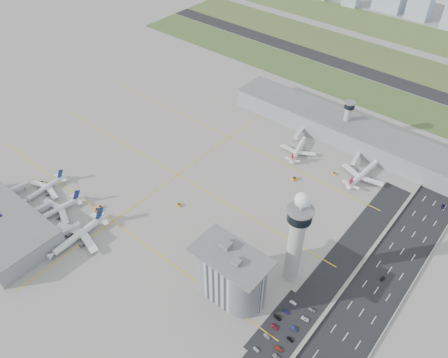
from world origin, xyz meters
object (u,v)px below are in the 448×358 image
Objects in this scene: car_lot_2 at (275,327)px; car_lot_4 at (286,312)px; tug_2 at (97,210)px; car_lot_8 at (290,339)px; admin_building at (231,274)px; jet_bridge_far_1 at (358,155)px; car_lot_9 at (294,329)px; car_lot_0 at (256,349)px; car_lot_7 at (279,349)px; car_lot_1 at (267,336)px; tug_3 at (179,205)px; tug_5 at (334,174)px; airplane_far_a at (298,147)px; jet_bridge_near_0 at (8,194)px; control_tower at (297,235)px; jet_bridge_near_1 at (32,214)px; tug_4 at (294,179)px; car_lot_3 at (277,317)px; jet_bridge_far_0 at (302,130)px; car_lot_6 at (276,357)px; airplane_near_c at (76,234)px; tug_1 at (100,207)px; car_lot_11 at (312,310)px; car_lot_10 at (305,319)px; airplane_near_b at (55,208)px; jet_bridge_near_2 at (59,236)px; car_hw_2 at (443,206)px; airplane_near_a at (43,187)px; car_lot_5 at (293,303)px; car_hw_1 at (383,279)px; airplane_far_b at (363,172)px; secondary_tower at (347,117)px.

car_lot_4 is (-0.24, 11.26, 0.02)m from car_lot_2.
tug_2 is 0.95× the size of car_lot_8.
admin_building reaches higher than jet_bridge_far_1.
admin_building is 10.84× the size of car_lot_9.
car_lot_0 is 0.81× the size of car_lot_7.
admin_building reaches higher than car_lot_1.
car_lot_9 is at bearing -33.30° from tug_3.
tug_5 reaches higher than car_lot_9.
tug_5 reaches higher than car_lot_4.
airplane_far_a is 141.33m from car_lot_4.
car_lot_7 is (205.43, 27.48, -2.22)m from jet_bridge_near_0.
control_tower is 17.55× the size of car_lot_4.
control_tower is 16.64× the size of car_lot_9.
airplane_far_a is 2.43× the size of jet_bridge_near_1.
car_lot_0 is at bearing -38.99° from tug_4.
car_lot_3 is at bearing 1.20° from jet_bridge_far_1.
jet_bridge_far_0 is 3.24× the size of car_lot_6.
control_tower is at bearing 19.45° from jet_bridge_far_0.
car_lot_1 is at bearing 97.90° from airplane_near_c.
tug_1 is 0.67× the size of car_lot_2.
admin_building reaches higher than car_lot_11.
jet_bridge_near_0 is (-185.00, -69.00, -32.19)m from control_tower.
car_lot_10 is at bearing -64.19° from jet_bridge_near_1.
car_lot_4 is (157.64, 35.83, -4.51)m from airplane_near_b.
jet_bridge_near_2 reaches higher than car_lot_9.
airplane_near_b is 258.32m from car_hw_2.
car_lot_6 is (149.38, -7.21, -0.42)m from tug_2.
tug_1 is at bearing 148.39° from airplane_near_b.
airplane_far_a is 7.80× the size of car_lot_7.
car_lot_10 is at bearing -6.93° from car_lot_7.
airplane_near_a is 182.20m from car_lot_3.
jet_bridge_near_2 is at bearing -45.71° from tug_5.
car_lot_11 is (-0.17, 21.64, -0.02)m from car_lot_8.
tug_2 is 140.96m from car_lot_5.
car_hw_1 is at bearing -17.66° from car_lot_1.
airplane_near_a is at bearing 95.88° from car_lot_11.
tug_2 is at bearing 97.74° from car_lot_9.
airplane_near_a is 2.43× the size of jet_bridge_far_1.
car_lot_9 is (8.36, 12.44, -0.00)m from car_lot_1.
airplane_near_c is 10.19× the size of car_lot_6.
jet_bridge_near_2 and jet_bridge_far_1 have the same top height.
car_lot_7 is (8.46, -8.66, 0.02)m from car_lot_2.
car_lot_2 is at bearing 93.05° from airplane_near_a.
airplane_far_b is 13.39× the size of tug_1.
car_lot_6 is 1.17× the size of car_lot_8.
car_lot_4 is 15.86m from car_lot_8.
airplane_near_b is 161.72m from car_lot_4.
car_lot_0 is 31.62m from car_lot_10.
jet_bridge_near_0 is 3.61× the size of car_lot_5.
car_lot_0 is at bearing -74.19° from secondary_tower.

